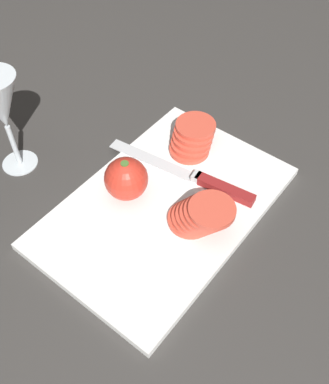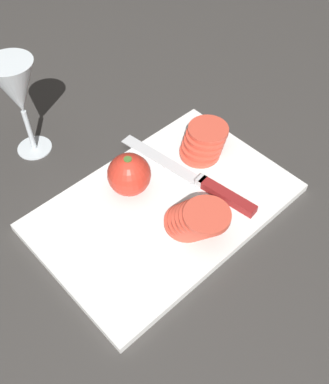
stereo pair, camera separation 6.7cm
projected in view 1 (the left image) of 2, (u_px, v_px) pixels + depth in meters
The scene contains 7 objects.
ground_plane at pixel (161, 195), 0.74m from camera, with size 3.00×3.00×0.00m, color #383533.
cutting_board at pixel (164, 207), 0.71m from camera, with size 0.40×0.26×0.01m.
wine_glass at pixel (0, 106), 0.69m from camera, with size 0.08×0.08×0.18m.
whole_tomato at pixel (126, 179), 0.70m from camera, with size 0.07×0.07×0.07m.
knife at pixel (207, 182), 0.73m from camera, with size 0.06×0.27×0.01m.
tomato_slice_stack_near at pixel (201, 215), 0.67m from camera, with size 0.08×0.10×0.05m.
tomato_slice_stack_far at pixel (192, 138), 0.78m from camera, with size 0.09×0.08×0.04m.
Camera 1 is at (-0.36, -0.29, 0.57)m, focal length 42.00 mm.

